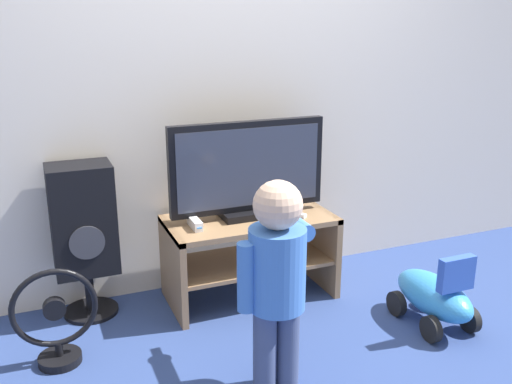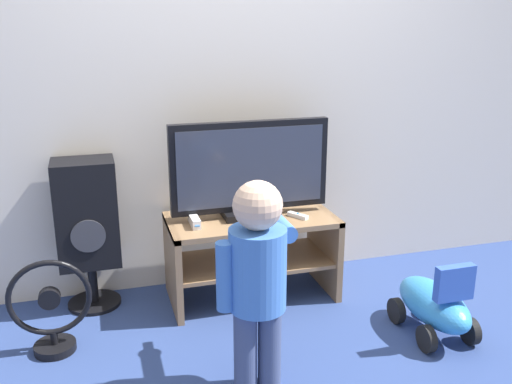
{
  "view_description": "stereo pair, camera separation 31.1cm",
  "coord_description": "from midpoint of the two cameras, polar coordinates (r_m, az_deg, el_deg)",
  "views": [
    {
      "loc": [
        -1.13,
        -2.61,
        1.58
      ],
      "look_at": [
        0.0,
        0.14,
        0.67
      ],
      "focal_mm": 40.0,
      "sensor_mm": 36.0,
      "label": 1
    },
    {
      "loc": [
        -0.84,
        -2.71,
        1.58
      ],
      "look_at": [
        0.0,
        0.14,
        0.67
      ],
      "focal_mm": 40.0,
      "sensor_mm": 36.0,
      "label": 2
    }
  ],
  "objects": [
    {
      "name": "ground_plane",
      "position": [
        3.24,
        -1.81,
        -12.12
      ],
      "size": [
        16.0,
        16.0,
        0.0
      ],
      "primitive_type": "plane",
      "color": "navy"
    },
    {
      "name": "wall_back",
      "position": [
        3.38,
        -5.45,
        12.2
      ],
      "size": [
        10.0,
        0.06,
        2.6
      ],
      "color": "silver",
      "rests_on": "ground_plane"
    },
    {
      "name": "tv_stand",
      "position": [
        3.31,
        -3.33,
        -5.38
      ],
      "size": [
        0.95,
        0.48,
        0.49
      ],
      "color": "#93704C",
      "rests_on": "ground_plane"
    },
    {
      "name": "television",
      "position": [
        3.19,
        -3.6,
        2.1
      ],
      "size": [
        0.91,
        0.2,
        0.55
      ],
      "color": "black",
      "rests_on": "tv_stand"
    },
    {
      "name": "game_console",
      "position": [
        3.12,
        -8.99,
        -3.14
      ],
      "size": [
        0.04,
        0.17,
        0.05
      ],
      "color": "white",
      "rests_on": "tv_stand"
    },
    {
      "name": "remote_primary",
      "position": [
        3.26,
        1.27,
        -2.27
      ],
      "size": [
        0.1,
        0.13,
        0.03
      ],
      "color": "white",
      "rests_on": "tv_stand"
    },
    {
      "name": "child",
      "position": [
        2.42,
        -1.63,
        -7.81
      ],
      "size": [
        0.36,
        0.53,
        0.96
      ],
      "color": "#3F4C72",
      "rests_on": "ground_plane"
    },
    {
      "name": "speaker_tower",
      "position": [
        3.22,
        -19.58,
        -3.01
      ],
      "size": [
        0.33,
        0.3,
        0.85
      ],
      "color": "black",
      "rests_on": "ground_plane"
    },
    {
      "name": "floor_fan",
      "position": [
        2.94,
        -22.35,
        -11.97
      ],
      "size": [
        0.4,
        0.2,
        0.49
      ],
      "color": "black",
      "rests_on": "ground_plane"
    },
    {
      "name": "ride_on_toy",
      "position": [
        3.17,
        14.77,
        -10.03
      ],
      "size": [
        0.29,
        0.53,
        0.44
      ],
      "color": "#338CD1",
      "rests_on": "ground_plane"
    }
  ]
}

